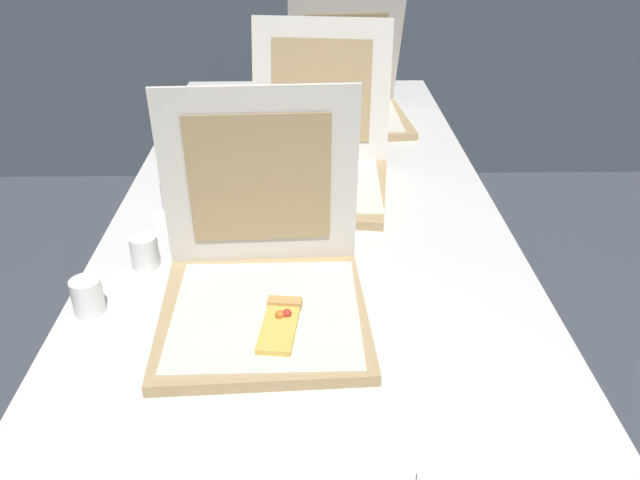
{
  "coord_description": "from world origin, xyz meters",
  "views": [
    {
      "loc": [
        -0.0,
        -0.67,
        1.44
      ],
      "look_at": [
        0.02,
        0.48,
        0.79
      ],
      "focal_mm": 36.41,
      "sensor_mm": 36.0,
      "label": 1
    }
  ],
  "objects": [
    {
      "name": "pizza_box_middle",
      "position": [
        0.02,
        0.88,
        0.79
      ],
      "size": [
        0.43,
        0.48,
        0.39
      ],
      "rotation": [
        0.0,
        0.0,
        -0.13
      ],
      "color": "tan",
      "rests_on": "table"
    },
    {
      "name": "cup_white_near_left",
      "position": [
        -0.41,
        0.33,
        0.77
      ],
      "size": [
        0.06,
        0.06,
        0.07
      ],
      "primitive_type": "cylinder",
      "color": "white",
      "rests_on": "table"
    },
    {
      "name": "pizza_box_front",
      "position": [
        -0.08,
        0.32,
        0.79
      ],
      "size": [
        0.39,
        0.39,
        0.39
      ],
      "rotation": [
        0.0,
        0.0,
        0.05
      ],
      "color": "tan",
      "rests_on": "table"
    },
    {
      "name": "cup_white_far",
      "position": [
        -0.22,
        1.05,
        0.77
      ],
      "size": [
        0.06,
        0.06,
        0.07
      ],
      "primitive_type": "cylinder",
      "color": "white",
      "rests_on": "table"
    },
    {
      "name": "pizza_box_back",
      "position": [
        0.13,
        1.4,
        0.79
      ],
      "size": [
        0.41,
        0.41,
        0.38
      ],
      "rotation": [
        0.0,
        0.0,
        0.09
      ],
      "color": "tan",
      "rests_on": "table"
    },
    {
      "name": "table",
      "position": [
        0.0,
        0.66,
        0.69
      ],
      "size": [
        0.92,
        2.41,
        0.73
      ],
      "color": "silver",
      "rests_on": "ground"
    },
    {
      "name": "cup_white_mid",
      "position": [
        -0.33,
        0.76,
        0.77
      ],
      "size": [
        0.06,
        0.06,
        0.07
      ],
      "primitive_type": "cylinder",
      "color": "white",
      "rests_on": "table"
    },
    {
      "name": "cup_white_near_center",
      "position": [
        -0.34,
        0.49,
        0.77
      ],
      "size": [
        0.06,
        0.06,
        0.07
      ],
      "primitive_type": "cylinder",
      "color": "white",
      "rests_on": "table"
    }
  ]
}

